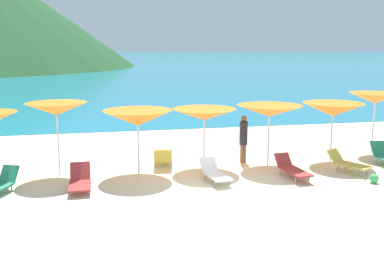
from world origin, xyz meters
TOP-DOWN VIEW (x-y plane):
  - ground_plane at (0.00, 10.00)m, footprint 50.00×100.00m
  - ocean_water at (0.00, 229.63)m, footprint 650.00×440.00m
  - umbrella_1 at (-4.68, 2.66)m, footprint 1.92×1.92m
  - umbrella_2 at (-2.19, 2.27)m, footprint 2.45×2.45m
  - umbrella_3 at (0.03, 2.51)m, footprint 2.17×2.17m
  - umbrella_4 at (2.26, 2.36)m, footprint 2.32×2.32m
  - umbrella_5 at (4.66, 2.43)m, footprint 2.19×2.19m
  - umbrella_6 at (6.88, 3.27)m, footprint 1.95×1.95m
  - lounge_chair_1 at (-6.16, 1.14)m, footprint 1.01×1.44m
  - lounge_chair_2 at (-3.98, 0.98)m, footprint 0.62×1.37m
  - lounge_chair_3 at (-1.29, 3.02)m, footprint 0.81×1.42m
  - lounge_chair_6 at (-0.01, 0.92)m, footprint 0.74×1.44m
  - lounge_chair_7 at (4.51, 1.05)m, footprint 1.14×1.47m
  - lounge_chair_8 at (2.47, 0.85)m, footprint 0.69×1.61m
  - beachgoer_0 at (1.55, 2.93)m, footprint 0.28×0.28m
  - beach_ball at (4.64, -0.18)m, footprint 0.28×0.28m

SIDE VIEW (x-z plane):
  - ground_plane at x=0.00m, z-range -0.30..0.00m
  - ocean_water at x=0.00m, z-range 0.00..0.02m
  - beach_ball at x=4.64m, z-range 0.00..0.28m
  - lounge_chair_2 at x=-3.98m, z-range -0.07..0.61m
  - lounge_chair_1 at x=-6.16m, z-range -0.05..0.60m
  - lounge_chair_6 at x=-0.01m, z-range -0.03..0.60m
  - lounge_chair_3 at x=-1.29m, z-range -0.07..0.65m
  - lounge_chair_8 at x=2.47m, z-range -0.02..0.62m
  - lounge_chair_7 at x=4.51m, z-range -0.01..0.65m
  - beachgoer_0 at x=1.55m, z-range 0.06..1.74m
  - umbrella_2 at x=-2.19m, z-range 0.78..2.86m
  - umbrella_3 at x=0.03m, z-range 0.81..2.84m
  - umbrella_5 at x=4.66m, z-range 0.81..2.92m
  - umbrella_4 at x=2.26m, z-range 0.85..2.95m
  - umbrella_6 at x=6.88m, z-range 0.96..3.28m
  - umbrella_1 at x=-4.68m, z-range 0.96..3.29m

